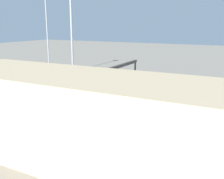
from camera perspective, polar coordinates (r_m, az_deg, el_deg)
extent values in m
plane|color=gray|center=(71.40, 1.79, -1.83)|extent=(400.00, 400.00, 0.00)
cube|color=#3D3833|center=(80.21, 4.90, -0.06)|extent=(140.00, 2.80, 0.12)
cube|color=#4C443D|center=(75.76, 3.43, -0.87)|extent=(140.00, 2.80, 0.12)
cube|color=#3D3833|center=(71.38, 1.79, -1.78)|extent=(140.00, 2.80, 0.12)
cube|color=#3D3833|center=(67.09, -0.08, -2.81)|extent=(140.00, 2.80, 0.12)
cube|color=#4C443D|center=(62.91, -2.19, -3.97)|extent=(140.00, 2.80, 0.12)
cube|color=#B7BABF|center=(64.57, 21.34, -2.65)|extent=(23.00, 3.00, 3.80)
cube|color=#B7BABF|center=(70.98, 1.63, -0.23)|extent=(23.00, 3.00, 3.80)
cube|color=#B7BABF|center=(84.13, -13.36, 1.64)|extent=(23.00, 3.00, 3.80)
cube|color=maroon|center=(71.28, 12.39, -0.25)|extent=(18.00, 3.00, 4.40)
cube|color=silver|center=(79.56, -2.84, 1.31)|extent=(23.00, 3.00, 3.80)
cube|color=maroon|center=(79.56, -2.84, 1.30)|extent=(22.40, 3.06, 0.36)
cube|color=silver|center=(93.92, -15.71, 2.76)|extent=(23.00, 3.00, 3.80)
cube|color=maroon|center=(93.99, -15.69, 2.56)|extent=(22.40, 3.06, 0.36)
cube|color=#A8AAB2|center=(63.55, -4.40, -1.41)|extent=(23.00, 3.00, 5.00)
cube|color=#A8AAB2|center=(78.75, -19.53, 0.83)|extent=(23.00, 3.00, 5.00)
cylinder|color=#9EA0A5|center=(100.09, -13.69, 11.17)|extent=(0.44, 0.44, 30.43)
cylinder|color=#9EA0A5|center=(60.56, -8.53, 8.51)|extent=(0.44, 0.44, 27.64)
cylinder|color=#4C4742|center=(81.59, 4.95, 3.02)|extent=(0.50, 0.50, 8.00)
cylinder|color=#4C4742|center=(60.51, -3.95, -0.83)|extent=(0.50, 0.50, 8.00)
cube|color=#4C4742|center=(69.98, 1.17, 4.90)|extent=(0.70, 25.00, 0.80)
cube|color=tan|center=(38.66, -6.72, -6.04)|extent=(46.77, 14.37, 12.51)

